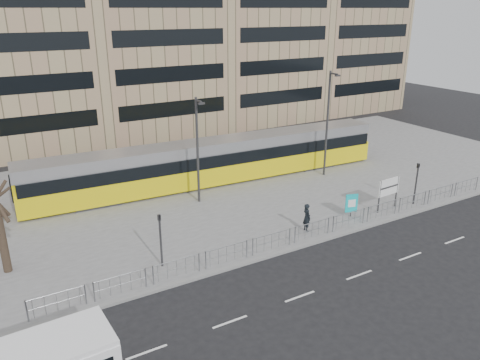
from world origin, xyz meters
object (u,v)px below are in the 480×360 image
station_sign (389,188)px  pedestrian (307,217)px  lamp_post_west (198,146)px  lamp_post_east (328,120)px  traffic_light_east (417,178)px  tram (214,161)px  traffic_light_west (160,234)px  ad_panel (352,203)px

station_sign → pedestrian: (-6.99, 0.19, -0.68)m
lamp_post_west → lamp_post_east: (11.80, -0.04, 0.53)m
traffic_light_east → lamp_post_east: size_ratio=0.35×
lamp_post_east → lamp_post_west: bearing=179.8°
station_sign → traffic_light_east: size_ratio=0.75×
traffic_light_east → lamp_post_east: bearing=89.8°
tram → station_sign: (7.89, -11.19, -0.15)m
station_sign → traffic_light_west: 16.60m
pedestrian → lamp_post_east: 11.77m
tram → ad_panel: bearing=-62.4°
pedestrian → lamp_post_east: (7.97, 7.76, 3.83)m
lamp_post_west → traffic_light_west: bearing=-128.4°
tram → traffic_light_west: size_ratio=9.66×
ad_panel → traffic_light_west: 13.62m
ad_panel → traffic_light_west: (-13.58, 0.30, 1.02)m
station_sign → traffic_light_west: size_ratio=0.75×
tram → pedestrian: size_ratio=16.14×
traffic_light_west → pedestrian: bearing=-3.4°
tram → lamp_post_east: 9.91m
pedestrian → traffic_light_west: size_ratio=0.60×
ad_panel → traffic_light_east: 5.62m
lamp_post_west → pedestrian: bearing=-63.8°
traffic_light_west → lamp_post_west: 9.55m
station_sign → traffic_light_west: (-16.58, 0.71, 0.36)m
pedestrian → traffic_light_east: traffic_light_east is taller
traffic_light_east → lamp_post_west: bearing=137.6°
ad_panel → lamp_post_west: (-7.82, 7.58, 3.27)m
station_sign → lamp_post_east: lamp_post_east is taller
station_sign → ad_panel: (-3.00, 0.41, -0.66)m
lamp_post_west → traffic_light_east: bearing=-31.8°
station_sign → ad_panel: bearing=168.6°
station_sign → lamp_post_west: 13.70m
ad_panel → traffic_light_east: size_ratio=0.52×
station_sign → pedestrian: size_ratio=1.25×
tram → lamp_post_west: (-2.93, -3.20, 2.46)m
traffic_light_west → traffic_light_east: size_ratio=1.00×
tram → lamp_post_east: lamp_post_east is taller
traffic_light_west → traffic_light_east: same height
traffic_light_west → lamp_post_east: lamp_post_east is taller
tram → traffic_light_west: bearing=-126.5°
tram → station_sign: bearing=-51.6°
traffic_light_west → lamp_post_west: bearing=51.3°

